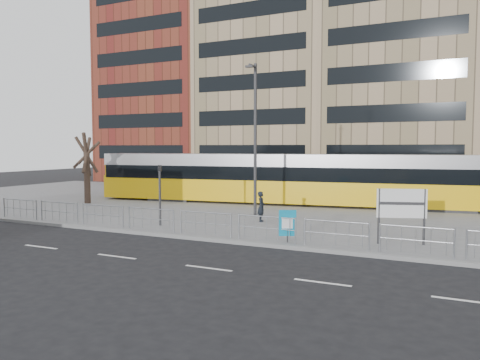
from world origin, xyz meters
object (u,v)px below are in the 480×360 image
at_px(tram, 299,179).
at_px(pedestrian, 261,207).
at_px(traffic_light_west, 160,187).
at_px(bare_tree, 86,131).
at_px(station_sign, 402,206).
at_px(lamp_post_west, 255,134).
at_px(ad_panel, 288,224).

xyz_separation_m(tram, pedestrian, (0.62, -8.21, -0.95)).
bearing_deg(tram, traffic_light_west, -114.83).
bearing_deg(pedestrian, tram, -12.23).
bearing_deg(bare_tree, station_sign, -13.60).
height_order(pedestrian, bare_tree, bare_tree).
bearing_deg(lamp_post_west, pedestrian, -58.28).
xyz_separation_m(pedestrian, lamp_post_west, (-1.30, 2.11, 3.99)).
bearing_deg(station_sign, ad_panel, -176.91).
relative_size(tram, bare_tree, 4.06).
xyz_separation_m(station_sign, pedestrian, (-7.50, 2.97, -0.78)).
xyz_separation_m(station_sign, bare_tree, (-22.00, 5.32, 3.54)).
bearing_deg(station_sign, bare_tree, 148.83).
height_order(traffic_light_west, lamp_post_west, lamp_post_west).
distance_m(pedestrian, traffic_light_west, 5.50).
bearing_deg(bare_tree, pedestrian, -9.21).
xyz_separation_m(station_sign, ad_panel, (-4.36, -1.65, -0.80)).
distance_m(tram, bare_tree, 15.44).
height_order(traffic_light_west, bare_tree, bare_tree).
height_order(lamp_post_west, bare_tree, lamp_post_west).
distance_m(tram, station_sign, 13.82).
height_order(ad_panel, traffic_light_west, traffic_light_west).
bearing_deg(traffic_light_west, tram, 72.42).
bearing_deg(ad_panel, tram, 81.39).
bearing_deg(bare_tree, lamp_post_west, -1.06).
height_order(station_sign, bare_tree, bare_tree).
distance_m(ad_panel, pedestrian, 5.58).
bearing_deg(pedestrian, ad_panel, -162.30).
relative_size(station_sign, traffic_light_west, 0.74).
bearing_deg(lamp_post_west, ad_panel, -56.53).
distance_m(tram, pedestrian, 8.29).
bearing_deg(lamp_post_west, station_sign, -29.97).
xyz_separation_m(tram, station_sign, (8.12, -11.18, -0.17)).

